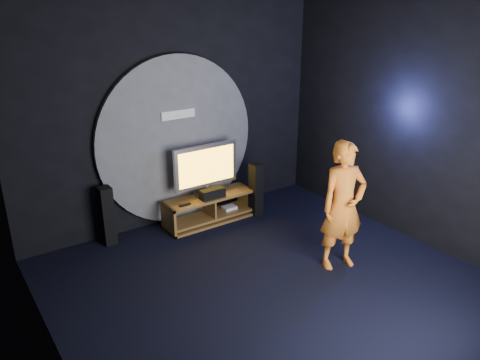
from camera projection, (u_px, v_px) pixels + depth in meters
name	position (u px, v px, depth m)	size (l,w,h in m)	color
floor	(275.00, 288.00, 5.75)	(5.00, 5.00, 0.00)	black
back_wall	(175.00, 111.00, 7.04)	(5.00, 0.04, 3.50)	black
left_wall	(41.00, 205.00, 3.80)	(0.04, 5.00, 3.50)	black
right_wall	(420.00, 121.00, 6.45)	(0.04, 5.00, 3.50)	black
wall_disc_panel	(178.00, 141.00, 7.16)	(2.60, 0.11, 2.60)	#515156
media_console	(210.00, 210.00, 7.42)	(1.47, 0.45, 0.45)	brown
tv	(206.00, 168.00, 7.21)	(1.08, 0.22, 0.81)	#B7B6BE
center_speaker	(212.00, 193.00, 7.21)	(0.40, 0.15, 0.15)	black
remote	(185.00, 205.00, 6.97)	(0.18, 0.05, 0.02)	black
tower_speaker_left	(107.00, 216.00, 6.66)	(0.17, 0.19, 0.87)	black
tower_speaker_right	(256.00, 189.00, 7.60)	(0.17, 0.19, 0.87)	black
subwoofer	(246.00, 197.00, 8.04)	(0.27, 0.27, 0.30)	black
player	(343.00, 206.00, 5.96)	(0.62, 0.41, 1.71)	orange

